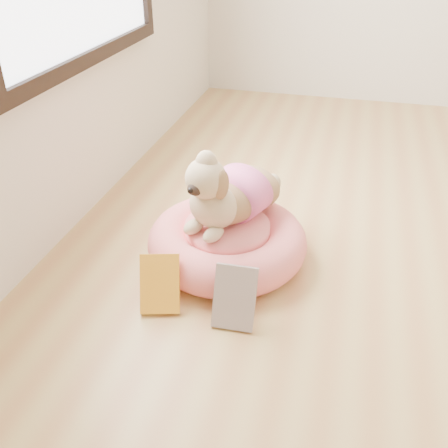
% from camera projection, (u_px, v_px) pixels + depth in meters
% --- Properties ---
extents(pet_bed, '(0.63, 0.63, 0.16)m').
position_uv_depth(pet_bed, '(227.00, 242.00, 1.98)').
color(pet_bed, '#F5607B').
rests_on(pet_bed, floor).
extents(dog, '(0.47, 0.55, 0.34)m').
position_uv_depth(dog, '(228.00, 180.00, 1.88)').
color(dog, brown).
rests_on(dog, pet_bed).
extents(book_yellow, '(0.17, 0.17, 0.19)m').
position_uv_depth(book_yellow, '(160.00, 284.00, 1.73)').
color(book_yellow, yellow).
rests_on(book_yellow, floor).
extents(book_white, '(0.15, 0.12, 0.21)m').
position_uv_depth(book_white, '(235.00, 297.00, 1.65)').
color(book_white, white).
rests_on(book_white, floor).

